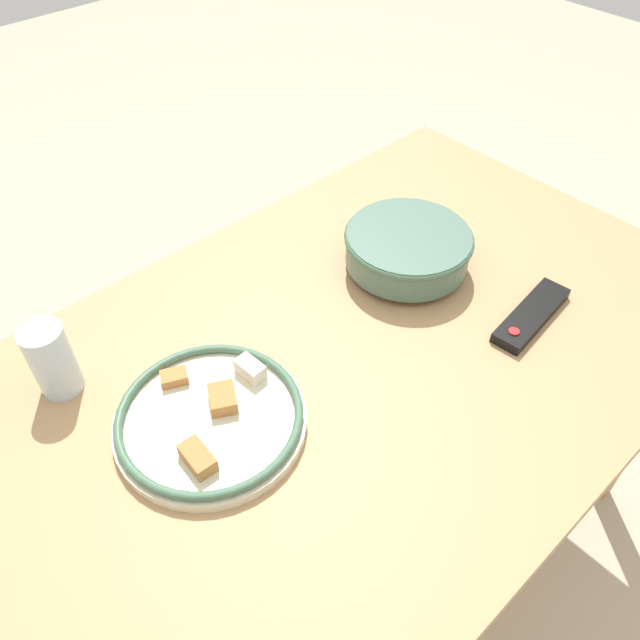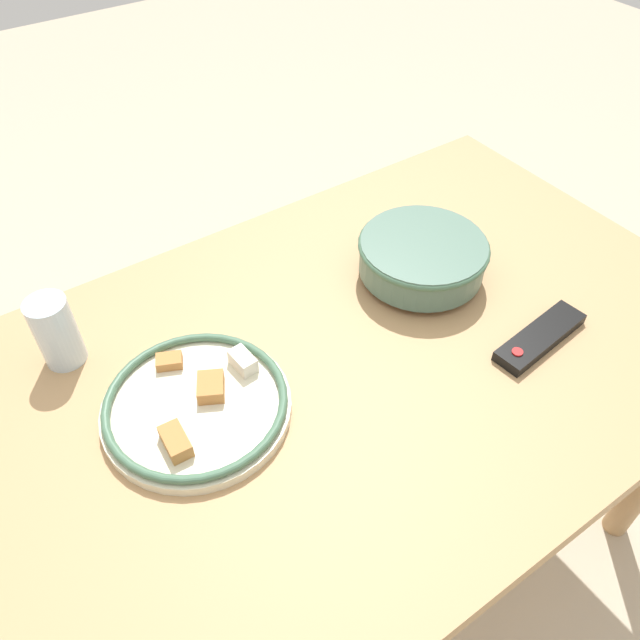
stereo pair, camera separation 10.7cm
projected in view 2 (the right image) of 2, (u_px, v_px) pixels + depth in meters
The scene contains 6 objects.
ground_plane at pixel (308, 565), 1.55m from camera, with size 8.00×8.00×0.00m, color #B7A88E.
dining_table at pixel (303, 406), 1.08m from camera, with size 1.58×0.86×0.73m.
noodle_bowl at pixel (422, 256), 1.18m from camera, with size 0.25×0.25×0.08m.
food_plate at pixel (197, 404), 0.97m from camera, with size 0.30×0.30×0.05m.
tv_remote at pixel (540, 337), 1.08m from camera, with size 0.20×0.08×0.02m.
drinking_glass at pixel (56, 332), 1.02m from camera, with size 0.07×0.07×0.13m.
Camera 2 is at (0.35, 0.56, 1.53)m, focal length 35.00 mm.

